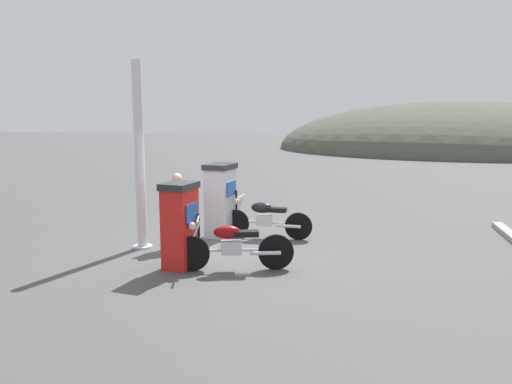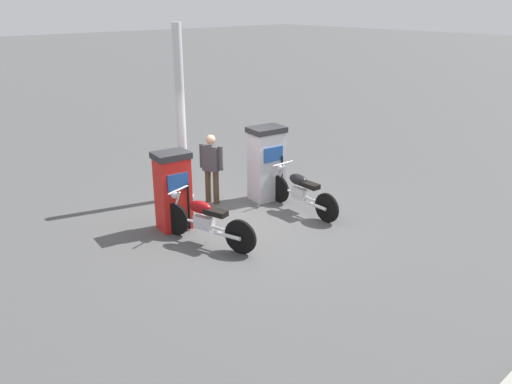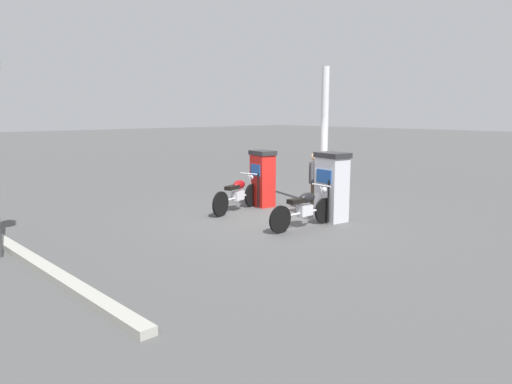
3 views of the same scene
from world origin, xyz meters
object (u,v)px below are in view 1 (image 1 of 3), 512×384
object	(u,v)px
motorcycle_far_pump	(265,217)
canopy_support_pole	(140,160)
fuel_pump_far	(221,200)
motorcycle_near_pump	(232,245)
attendant_person	(178,205)
fuel_pump_near	(180,225)

from	to	relation	value
motorcycle_far_pump	canopy_support_pole	size ratio (longest dim) A/B	0.54
fuel_pump_far	motorcycle_far_pump	world-z (taller)	fuel_pump_far
motorcycle_far_pump	motorcycle_near_pump	bearing A→B (deg)	-91.65
motorcycle_near_pump	fuel_pump_far	bearing A→B (deg)	111.72
attendant_person	canopy_support_pole	distance (m)	1.21
motorcycle_near_pump	canopy_support_pole	size ratio (longest dim) A/B	0.54
fuel_pump_far	motorcycle_far_pump	distance (m)	1.09
canopy_support_pole	attendant_person	bearing A→B (deg)	21.41
motorcycle_far_pump	attendant_person	distance (m)	2.02
motorcycle_near_pump	attendant_person	world-z (taller)	attendant_person
fuel_pump_far	canopy_support_pole	distance (m)	2.12
attendant_person	motorcycle_far_pump	bearing A→B (deg)	34.40
fuel_pump_near	motorcycle_near_pump	bearing A→B (deg)	2.68
motorcycle_near_pump	attendant_person	size ratio (longest dim) A/B	1.33
fuel_pump_far	attendant_person	world-z (taller)	fuel_pump_far
canopy_support_pole	motorcycle_near_pump	bearing A→B (deg)	-25.19
motorcycle_far_pump	attendant_person	bearing A→B (deg)	-145.60
motorcycle_near_pump	motorcycle_far_pump	size ratio (longest dim) A/B	1.00
motorcycle_far_pump	canopy_support_pole	xyz separation A→B (m)	(-2.33, -1.39, 1.37)
attendant_person	canopy_support_pole	xyz separation A→B (m)	(-0.69, -0.27, 0.96)
motorcycle_near_pump	canopy_support_pole	bearing A→B (deg)	154.81
fuel_pump_near	canopy_support_pole	distance (m)	2.00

